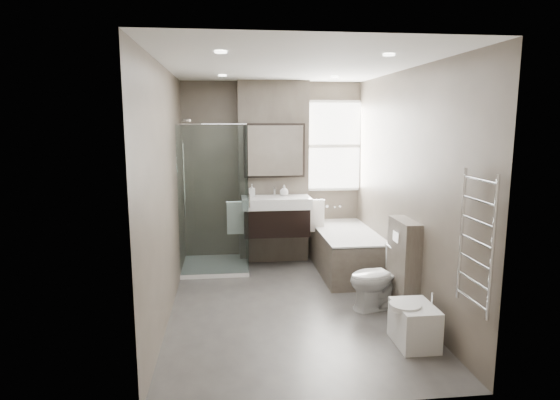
{
  "coord_description": "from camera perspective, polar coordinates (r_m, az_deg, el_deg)",
  "views": [
    {
      "loc": [
        -0.67,
        -4.93,
        2.04
      ],
      "look_at": [
        -0.09,
        0.15,
        1.17
      ],
      "focal_mm": 30.0,
      "sensor_mm": 36.0,
      "label": 1
    }
  ],
  "objects": [
    {
      "name": "room",
      "position": [
        5.03,
        1.19,
        1.14
      ],
      "size": [
        2.7,
        3.9,
        2.7
      ],
      "color": "#4A4744",
      "rests_on": "ground"
    },
    {
      "name": "vanity_pier",
      "position": [
        6.78,
        -0.82,
        3.34
      ],
      "size": [
        1.0,
        0.25,
        2.6
      ],
      "primitive_type": "cube",
      "color": "#5A5147",
      "rests_on": "ground"
    },
    {
      "name": "vanity",
      "position": [
        6.53,
        -0.51,
        -1.88
      ],
      "size": [
        0.95,
        0.47,
        0.66
      ],
      "color": "black",
      "rests_on": "vanity_pier"
    },
    {
      "name": "mirror_cabinet",
      "position": [
        6.59,
        -0.69,
        6.04
      ],
      "size": [
        0.86,
        0.08,
        0.76
      ],
      "color": "black",
      "rests_on": "vanity_pier"
    },
    {
      "name": "towel_left",
      "position": [
        6.48,
        -5.42,
        -2.2
      ],
      "size": [
        0.24,
        0.06,
        0.44
      ],
      "primitive_type": "cube",
      "color": "white",
      "rests_on": "vanity_pier"
    },
    {
      "name": "towel_right",
      "position": [
        6.59,
        4.36,
        -1.98
      ],
      "size": [
        0.24,
        0.06,
        0.44
      ],
      "primitive_type": "cube",
      "color": "white",
      "rests_on": "vanity_pier"
    },
    {
      "name": "shower_enclosure",
      "position": [
        6.47,
        -7.08,
        -4.31
      ],
      "size": [
        0.9,
        0.9,
        2.0
      ],
      "color": "white",
      "rests_on": "ground"
    },
    {
      "name": "bathtub",
      "position": [
        6.48,
        8.02,
        -5.94
      ],
      "size": [
        0.75,
        1.6,
        0.57
      ],
      "color": "#5A5147",
      "rests_on": "ground"
    },
    {
      "name": "window",
      "position": [
        7.0,
        6.49,
        6.56
      ],
      "size": [
        0.98,
        0.06,
        1.33
      ],
      "color": "white",
      "rests_on": "room"
    },
    {
      "name": "toilet",
      "position": [
        5.3,
        12.01,
        -9.24
      ],
      "size": [
        0.76,
        0.55,
        0.69
      ],
      "primitive_type": "imported",
      "rotation": [
        0.0,
        0.0,
        -1.31
      ],
      "color": "white",
      "rests_on": "ground"
    },
    {
      "name": "cistern_box",
      "position": [
        5.28,
        14.79,
        -7.7
      ],
      "size": [
        0.19,
        0.55,
        1.0
      ],
      "color": "#5A5147",
      "rests_on": "ground"
    },
    {
      "name": "bidet",
      "position": [
        4.61,
        15.99,
        -14.29
      ],
      "size": [
        0.41,
        0.48,
        0.5
      ],
      "color": "white",
      "rests_on": "ground"
    },
    {
      "name": "towel_radiator",
      "position": [
        3.96,
        22.8,
        -4.64
      ],
      "size": [
        0.03,
        0.49,
        1.1
      ],
      "color": "silver",
      "rests_on": "room"
    },
    {
      "name": "soap_bottle_a",
      "position": [
        6.48,
        -3.45,
        1.16
      ],
      "size": [
        0.08,
        0.08,
        0.18
      ],
      "primitive_type": "imported",
      "color": "white",
      "rests_on": "vanity"
    },
    {
      "name": "soap_bottle_b",
      "position": [
        6.57,
        0.51,
        1.19
      ],
      "size": [
        0.12,
        0.12,
        0.16
      ],
      "primitive_type": "imported",
      "color": "white",
      "rests_on": "vanity"
    }
  ]
}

